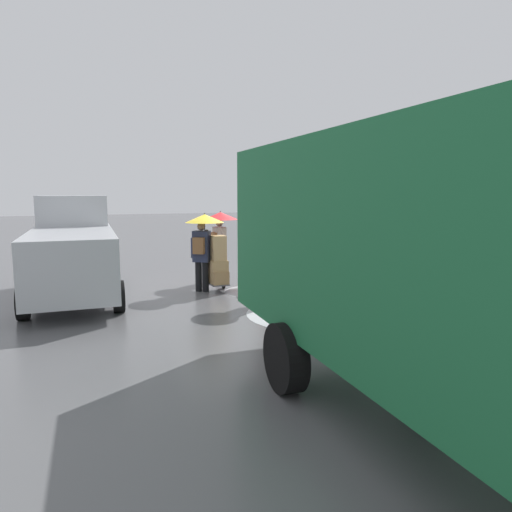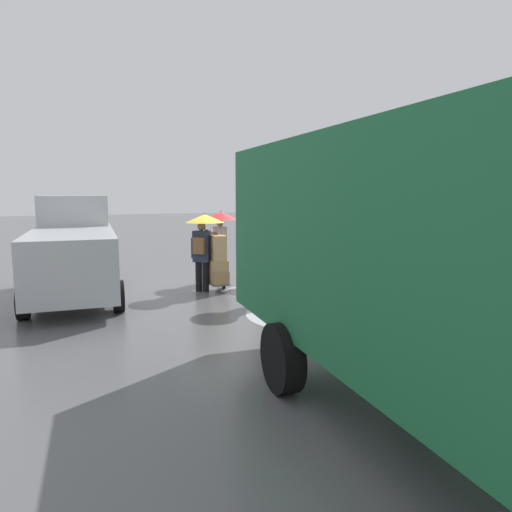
% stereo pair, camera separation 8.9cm
% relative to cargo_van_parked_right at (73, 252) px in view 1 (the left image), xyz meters
% --- Properties ---
extents(ground_plane, '(90.00, 90.00, 0.00)m').
position_rel_cargo_van_parked_right_xyz_m(ground_plane, '(-4.06, -0.12, -1.18)').
color(ground_plane, '#5B5B5E').
extents(slush_patch_near_cluster, '(2.84, 2.84, 0.01)m').
position_rel_cargo_van_parked_right_xyz_m(slush_patch_near_cluster, '(-4.90, 3.63, -1.18)').
color(slush_patch_near_cluster, silver).
rests_on(slush_patch_near_cluster, ground).
extents(slush_patch_under_van, '(1.72, 1.72, 0.01)m').
position_rel_cargo_van_parked_right_xyz_m(slush_patch_under_van, '(-4.61, 0.97, -1.18)').
color(slush_patch_under_van, '#999BA0').
rests_on(slush_patch_under_van, ground).
extents(cargo_van_parked_right, '(2.29, 5.38, 2.60)m').
position_rel_cargo_van_parked_right_xyz_m(cargo_van_parked_right, '(0.00, 0.00, 0.00)').
color(cargo_van_parked_right, '#B7BABF').
rests_on(cargo_van_parked_right, ground).
extents(box_truck_background, '(2.85, 8.31, 3.38)m').
position_rel_cargo_van_parked_right_xyz_m(box_truck_background, '(-3.84, 8.83, 0.76)').
color(box_truck_background, '#1E6B3D').
rests_on(box_truck_background, ground).
extents(shopping_cart_vendor, '(0.68, 0.90, 1.04)m').
position_rel_cargo_van_parked_right_xyz_m(shopping_cart_vendor, '(-4.92, 1.02, -0.61)').
color(shopping_cart_vendor, red).
rests_on(shopping_cart_vendor, ground).
extents(hand_dolly_boxes, '(0.53, 0.71, 1.54)m').
position_rel_cargo_van_parked_right_xyz_m(hand_dolly_boxes, '(-3.67, 0.62, -0.40)').
color(hand_dolly_boxes, '#515156').
rests_on(hand_dolly_boxes, ground).
extents(pedestrian_pink_side, '(1.04, 1.04, 2.15)m').
position_rel_cargo_van_parked_right_xyz_m(pedestrian_pink_side, '(-4.45, 2.28, 0.41)').
color(pedestrian_pink_side, black).
rests_on(pedestrian_pink_side, ground).
extents(pedestrian_black_side, '(1.04, 1.04, 2.15)m').
position_rel_cargo_van_parked_right_xyz_m(pedestrian_black_side, '(-3.30, 0.47, 0.39)').
color(pedestrian_black_side, black).
rests_on(pedestrian_black_side, ground).
extents(pedestrian_white_side, '(1.04, 1.04, 2.15)m').
position_rel_cargo_van_parked_right_xyz_m(pedestrian_white_side, '(-5.94, -0.11, 0.39)').
color(pedestrian_white_side, black).
rests_on(pedestrian_white_side, ground).
extents(pedestrian_far_side, '(1.04, 1.04, 2.15)m').
position_rel_cargo_van_parked_right_xyz_m(pedestrian_far_side, '(-4.12, -0.73, 0.39)').
color(pedestrian_far_side, black).
rests_on(pedestrian_far_side, ground).
extents(bare_tree_near, '(1.01, 1.02, 3.39)m').
position_rel_cargo_van_parked_right_xyz_m(bare_tree_near, '(-7.11, 6.59, 0.53)').
color(bare_tree_near, '#423323').
rests_on(bare_tree_near, ground).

